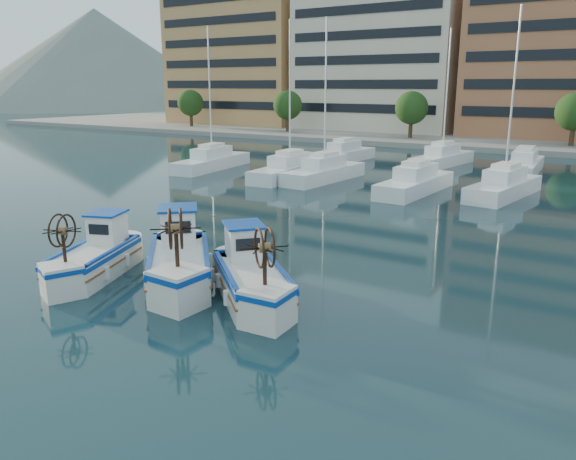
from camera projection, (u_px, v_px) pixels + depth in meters
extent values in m
plane|color=#183B40|center=(227.00, 300.00, 18.59)|extent=(300.00, 300.00, 0.00)
cube|color=gray|center=(550.00, 137.00, 73.08)|extent=(180.00, 40.00, 0.60)
cube|color=tan|center=(244.00, 50.00, 93.48)|extent=(24.00, 14.00, 24.00)
cube|color=black|center=(217.00, 47.00, 87.78)|extent=(22.08, 0.12, 21.60)
cube|color=beige|center=(383.00, 55.00, 80.78)|extent=(23.00, 14.00, 21.00)
cube|color=black|center=(362.00, 53.00, 75.08)|extent=(21.16, 0.12, 18.90)
cube|color=#A86441|center=(569.00, 32.00, 67.72)|extent=(22.00, 14.00, 25.00)
cube|color=black|center=(560.00, 27.00, 62.02)|extent=(20.24, 0.12, 22.50)
cylinder|color=#3F2B19|center=(191.00, 121.00, 87.95)|extent=(0.50, 0.50, 3.00)
sphere|color=#274C1B|center=(191.00, 103.00, 87.27)|extent=(4.00, 4.00, 4.00)
cylinder|color=#3F2B19|center=(288.00, 125.00, 78.53)|extent=(0.50, 0.50, 3.00)
sphere|color=#274C1B|center=(288.00, 105.00, 77.85)|extent=(4.00, 4.00, 4.00)
cylinder|color=#3F2B19|center=(410.00, 130.00, 69.11)|extent=(0.50, 0.50, 3.00)
sphere|color=#274C1B|center=(412.00, 108.00, 68.43)|extent=(4.00, 4.00, 4.00)
cylinder|color=#3F2B19|center=(572.00, 137.00, 59.69)|extent=(0.50, 0.50, 3.00)
sphere|color=#274C1B|center=(575.00, 112.00, 59.01)|extent=(4.00, 4.00, 4.00)
cone|color=slate|center=(102.00, 107.00, 181.43)|extent=(180.00, 180.00, 60.00)
cube|color=white|center=(212.00, 163.00, 47.45)|extent=(3.47, 9.47, 1.00)
cylinder|color=silver|center=(210.00, 96.00, 46.07)|extent=(0.12, 0.12, 11.00)
cube|color=white|center=(290.00, 171.00, 42.87)|extent=(2.90, 9.39, 1.00)
cylinder|color=silver|center=(290.00, 98.00, 41.49)|extent=(0.12, 0.12, 11.00)
cube|color=white|center=(324.00, 174.00, 41.58)|extent=(2.70, 8.51, 1.00)
cylinder|color=silver|center=(325.00, 98.00, 40.20)|extent=(0.12, 0.12, 11.00)
cube|color=white|center=(415.00, 185.00, 36.97)|extent=(2.52, 8.53, 1.00)
cube|color=white|center=(504.00, 189.00, 35.63)|extent=(3.22, 8.28, 1.00)
cylinder|color=silver|center=(512.00, 100.00, 34.25)|extent=(0.12, 0.12, 11.00)
cube|color=white|center=(344.00, 156.00, 52.27)|extent=(2.74, 8.18, 1.00)
cube|color=white|center=(442.00, 160.00, 49.44)|extent=(3.25, 9.00, 1.00)
cylinder|color=silver|center=(447.00, 96.00, 48.06)|extent=(0.12, 0.12, 11.00)
cube|color=white|center=(524.00, 167.00, 45.24)|extent=(2.79, 9.00, 1.00)
cube|color=silver|center=(94.00, 263.00, 20.77)|extent=(3.19, 4.49, 1.03)
cube|color=#0C3B9D|center=(93.00, 253.00, 20.67)|extent=(3.28, 4.63, 0.16)
cube|color=blue|center=(93.00, 255.00, 20.68)|extent=(2.67, 3.96, 0.06)
cube|color=white|center=(107.00, 228.00, 21.62)|extent=(1.48, 1.59, 1.08)
cube|color=#0C3B9D|center=(106.00, 213.00, 21.48)|extent=(1.67, 1.78, 0.08)
cylinder|color=#331E14|center=(64.00, 248.00, 18.81)|extent=(0.12, 0.12, 1.14)
cylinder|color=brown|center=(62.00, 231.00, 18.66)|extent=(0.39, 0.37, 0.28)
torus|color=#331E14|center=(58.00, 231.00, 18.68)|extent=(0.49, 1.09, 1.15)
torus|color=#331E14|center=(66.00, 231.00, 18.63)|extent=(0.49, 1.09, 1.15)
cube|color=silver|center=(180.00, 268.00, 20.02)|extent=(4.71, 4.87, 1.19)
cube|color=#0C3B9D|center=(179.00, 256.00, 19.91)|extent=(4.85, 5.02, 0.18)
cube|color=blue|center=(179.00, 257.00, 19.93)|extent=(4.06, 4.22, 0.07)
cube|color=white|center=(179.00, 226.00, 21.01)|extent=(1.91, 1.92, 1.24)
cube|color=#0C3B9D|center=(178.00, 208.00, 20.84)|extent=(2.15, 2.16, 0.09)
cylinder|color=#331E14|center=(177.00, 250.00, 17.77)|extent=(0.14, 0.14, 1.31)
cylinder|color=brown|center=(176.00, 229.00, 17.59)|extent=(0.48, 0.48, 0.32)
torus|color=#331E14|center=(170.00, 229.00, 17.57)|extent=(0.95, 1.03, 1.32)
torus|color=#331E14|center=(181.00, 229.00, 17.62)|extent=(0.95, 1.03, 1.32)
cube|color=silver|center=(252.00, 284.00, 18.49)|extent=(4.48, 4.28, 1.09)
cube|color=#0C3B9D|center=(252.00, 272.00, 18.39)|extent=(4.62, 4.41, 0.17)
cube|color=blue|center=(252.00, 274.00, 18.40)|extent=(3.88, 3.68, 0.06)
cube|color=white|center=(244.00, 242.00, 19.37)|extent=(1.76, 1.74, 1.14)
cube|color=#0C3B9D|center=(244.00, 225.00, 19.21)|extent=(1.98, 1.96, 0.08)
cylinder|color=#331E14|center=(265.00, 269.00, 16.47)|extent=(0.12, 0.12, 1.20)
cylinder|color=brown|center=(265.00, 248.00, 16.31)|extent=(0.44, 0.44, 0.29)
torus|color=#331E14|center=(259.00, 248.00, 16.27)|extent=(0.95, 0.86, 1.21)
torus|color=#331E14|center=(270.00, 247.00, 16.35)|extent=(0.95, 0.86, 1.21)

